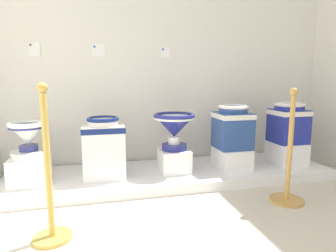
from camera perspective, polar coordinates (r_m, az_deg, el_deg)
The scene contains 17 objects.
wall_back at distance 3.36m, azimuth -1.27°, elevation 18.18°, with size 4.12×0.06×3.08m, color silver.
display_platform at distance 3.01m, azimuth 0.82°, elevation -9.53°, with size 3.26×0.86×0.10m, color white.
plinth_block_broad_patterned at distance 2.89m, azimuth -25.47°, elevation -7.74°, with size 0.32×0.37×0.24m, color white.
antique_toilet_broad_patterned at distance 2.83m, azimuth -25.90°, elevation -1.79°, with size 0.32×0.32×0.31m.
plinth_block_leftmost at distance 2.83m, azimuth -12.37°, elevation -8.56°, with size 0.38×0.30×0.13m, color white.
antique_toilet_leftmost at distance 2.76m, azimuth -12.58°, elevation -2.70°, with size 0.39×0.31×0.45m.
plinth_block_squat_floral at distance 2.94m, azimuth 1.22°, elevation -6.77°, with size 0.29×0.31×0.22m, color white.
antique_toilet_squat_floral at distance 2.86m, azimuth 1.25°, elevation 0.08°, with size 0.41×0.41×0.36m.
plinth_block_central_ornate at distance 3.13m, azimuth 12.39°, elevation -6.08°, with size 0.31×0.39×0.21m, color white.
antique_toilet_central_ornate at distance 3.06m, azimuth 12.61°, elevation 0.08°, with size 0.35×0.34×0.45m.
plinth_block_slender_white at distance 3.44m, azimuth 22.27°, elevation -4.92°, with size 0.32×0.36×0.24m, color white.
antique_toilet_slender_white at distance 3.38m, azimuth 22.63°, elevation 0.88°, with size 0.34×0.33×0.43m.
info_placard_first at distance 3.27m, azimuth -24.84°, elevation 13.56°, with size 0.11×0.01×0.14m.
info_placard_second at distance 3.21m, azimuth -13.55°, elevation 14.31°, with size 0.13×0.01×0.12m.
info_placard_third at distance 3.30m, azimuth -0.47°, elevation 14.32°, with size 0.10×0.01×0.11m.
stanchion_post_near_left at distance 2.00m, azimuth -22.27°, elevation -12.29°, with size 0.25×0.25×1.00m.
stanchion_post_near_right at distance 2.62m, azimuth 22.62°, elevation -8.39°, with size 0.28×0.28×0.95m.
Camera 1 is at (1.24, -0.08, 1.02)m, focal length 30.95 mm.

